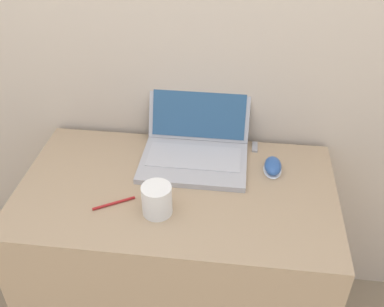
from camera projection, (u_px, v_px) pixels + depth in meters
wall_back at (189, 5)px, 1.47m from camera, size 7.00×0.04×2.50m
desk at (179, 263)px, 1.71m from camera, size 1.06×0.60×0.76m
laptop at (195, 145)px, 1.61m from camera, size 0.37×0.35×0.23m
drink_cup at (157, 199)px, 1.36m from camera, size 0.09×0.09×0.10m
computer_mouse at (273, 166)px, 1.55m from camera, size 0.06×0.10×0.04m
usb_stick at (255, 147)px, 1.67m from camera, size 0.02×0.06×0.01m
pen at (114, 203)px, 1.42m from camera, size 0.12×0.08×0.01m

